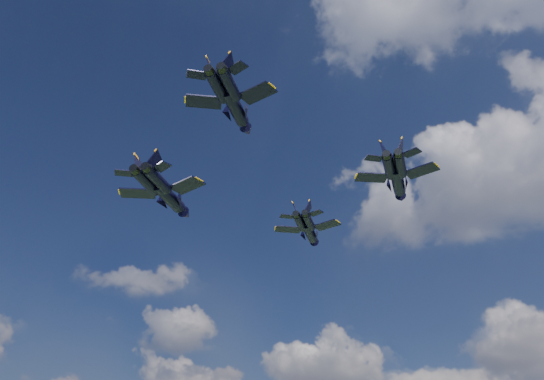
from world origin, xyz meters
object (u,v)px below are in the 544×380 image
Objects in this scene: jet_left at (170,198)px; jet_slot at (236,109)px; jet_right at (398,182)px; jet_lead at (310,233)px.

jet_left reaches higher than jet_slot.
jet_slot is at bearing -133.61° from jet_right.
jet_right is at bearing 45.14° from jet_slot.
jet_lead is at bearing 42.35° from jet_left.
jet_lead is 1.00× the size of jet_slot.
jet_slot reaches higher than jet_right.
jet_right is at bearing -49.06° from jet_lead.
jet_right is (33.21, 9.93, -3.53)m from jet_left.
jet_left is 1.25× the size of jet_right.
jet_left reaches higher than jet_lead.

